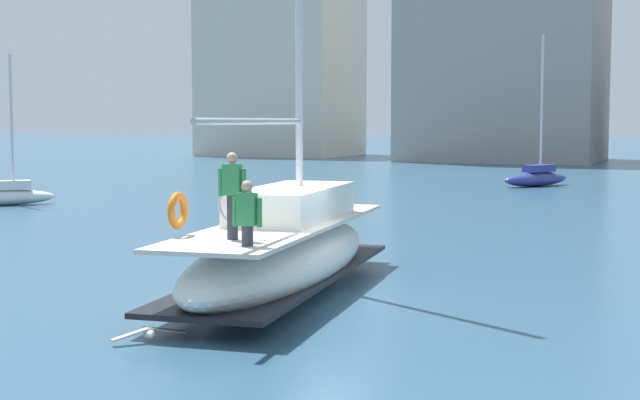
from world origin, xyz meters
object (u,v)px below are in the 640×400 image
(main_sailboat, at_px, (284,249))
(moored_sloop_near, at_px, (536,176))
(moored_sloop_far, at_px, (7,194))
(seagull, at_px, (148,333))

(main_sailboat, relative_size, moored_sloop_near, 1.61)
(moored_sloop_far, bearing_deg, seagull, -43.53)
(moored_sloop_near, height_order, moored_sloop_far, moored_sloop_near)
(moored_sloop_far, bearing_deg, moored_sloop_near, 47.41)
(moored_sloop_near, bearing_deg, main_sailboat, -88.88)
(main_sailboat, distance_m, seagull, 4.97)
(moored_sloop_far, distance_m, seagull, 26.84)
(main_sailboat, height_order, moored_sloop_far, main_sailboat)
(main_sailboat, xyz_separation_m, moored_sloop_far, (-19.58, 13.57, -0.44))
(moored_sloop_near, distance_m, seagull, 39.07)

